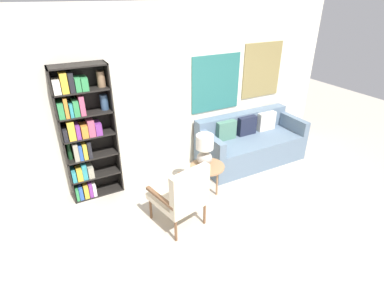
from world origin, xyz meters
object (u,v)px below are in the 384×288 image
at_px(armchair, 183,194).
at_px(side_table, 207,169).
at_px(bookshelf, 84,133).
at_px(table_lamp, 205,149).
at_px(couch, 249,143).

distance_m(armchair, side_table, 0.77).
xyz_separation_m(bookshelf, armchair, (0.91, -1.29, -0.52)).
bearing_deg(side_table, table_lamp, 98.83).
relative_size(bookshelf, armchair, 2.13).
bearing_deg(side_table, couch, 25.14).
xyz_separation_m(bookshelf, side_table, (1.54, -0.84, -0.57)).
height_order(side_table, table_lamp, table_lamp).
bearing_deg(table_lamp, bookshelf, 153.19).
bearing_deg(table_lamp, side_table, -81.17).
bearing_deg(table_lamp, couch, 22.20).
relative_size(armchair, side_table, 1.81).
xyz_separation_m(bookshelf, couch, (2.77, -0.26, -0.70)).
xyz_separation_m(side_table, table_lamp, (-0.01, 0.07, 0.31)).
height_order(couch, table_lamp, table_lamp).
distance_m(armchair, table_lamp, 0.84).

